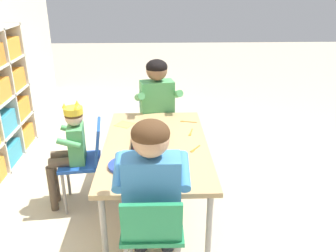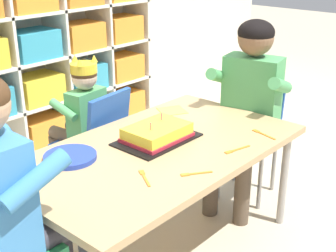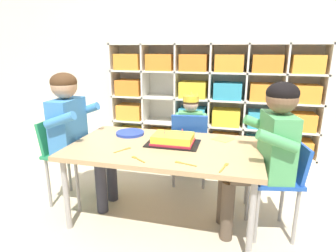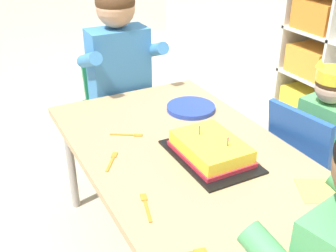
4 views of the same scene
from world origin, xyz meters
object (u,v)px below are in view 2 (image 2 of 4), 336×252
(classroom_chair_guest_side, at_px, (252,128))
(classroom_chair_blue, at_px, (97,139))
(guest_at_table_side, at_px, (248,95))
(paper_plate_stack, at_px, (70,157))
(fork_near_child_seat, at_px, (144,177))
(birthday_cake_on_tray, at_px, (157,134))
(child_with_crown, at_px, (81,113))
(fork_at_table_front_edge, at_px, (194,174))
(fork_by_napkin, at_px, (262,134))
(fork_near_cake_tray, at_px, (236,150))
(adult_helper_seated, at_px, (9,186))
(activity_table, at_px, (159,155))

(classroom_chair_guest_side, bearing_deg, classroom_chair_blue, -139.20)
(guest_at_table_side, relative_size, paper_plate_stack, 4.62)
(classroom_chair_blue, distance_m, guest_at_table_side, 0.84)
(classroom_chair_guest_side, height_order, paper_plate_stack, classroom_chair_guest_side)
(classroom_chair_blue, distance_m, paper_plate_stack, 0.56)
(classroom_chair_guest_side, relative_size, fork_near_child_seat, 5.25)
(birthday_cake_on_tray, bearing_deg, fork_near_child_seat, -145.31)
(birthday_cake_on_tray, bearing_deg, classroom_chair_blue, 85.16)
(child_with_crown, bearing_deg, fork_at_table_front_edge, 72.16)
(fork_by_napkin, distance_m, fork_near_cake_tray, 0.23)
(adult_helper_seated, height_order, fork_near_cake_tray, adult_helper_seated)
(activity_table, xyz_separation_m, birthday_cake_on_tray, (0.05, 0.06, 0.07))
(fork_by_napkin, bearing_deg, fork_at_table_front_edge, -74.86)
(classroom_chair_guest_side, relative_size, fork_near_cake_tray, 4.60)
(classroom_chair_blue, bearing_deg, adult_helper_seated, 25.32)
(child_with_crown, height_order, fork_at_table_front_edge, child_with_crown)
(adult_helper_seated, bearing_deg, guest_at_table_side, -91.60)
(child_with_crown, bearing_deg, paper_plate_stack, 40.15)
(classroom_chair_guest_side, xyz_separation_m, guest_at_table_side, (-0.10, -0.02, 0.23))
(classroom_chair_blue, relative_size, birthday_cake_on_tray, 1.82)
(birthday_cake_on_tray, distance_m, fork_at_table_front_edge, 0.37)
(paper_plate_stack, height_order, fork_near_child_seat, paper_plate_stack)
(child_with_crown, xyz_separation_m, adult_helper_seated, (-0.79, -0.62, 0.11))
(activity_table, relative_size, birthday_cake_on_tray, 3.55)
(activity_table, distance_m, paper_plate_stack, 0.39)
(child_with_crown, xyz_separation_m, fork_near_child_seat, (-0.32, -0.79, 0.02))
(adult_helper_seated, relative_size, fork_near_cake_tray, 7.51)
(child_with_crown, height_order, fork_by_napkin, child_with_crown)
(activity_table, distance_m, adult_helper_seated, 0.73)
(adult_helper_seated, bearing_deg, classroom_chair_blue, -57.18)
(activity_table, relative_size, fork_near_child_seat, 10.87)
(paper_plate_stack, bearing_deg, guest_at_table_side, -12.41)
(classroom_chair_blue, height_order, classroom_chair_guest_side, classroom_chair_blue)
(classroom_chair_blue, xyz_separation_m, classroom_chair_guest_side, (0.69, -0.54, -0.00))
(guest_at_table_side, xyz_separation_m, fork_by_napkin, (-0.25, -0.24, -0.08))
(classroom_chair_blue, relative_size, fork_at_table_front_edge, 5.95)
(child_with_crown, distance_m, fork_by_napkin, 0.98)
(fork_by_napkin, bearing_deg, classroom_chair_guest_side, 141.20)
(fork_at_table_front_edge, bearing_deg, adult_helper_seated, -170.91)
(child_with_crown, xyz_separation_m, fork_by_napkin, (0.35, -0.91, 0.02))
(classroom_chair_blue, height_order, child_with_crown, child_with_crown)
(activity_table, bearing_deg, adult_helper_seated, 178.25)
(activity_table, height_order, fork_near_child_seat, fork_near_child_seat)
(child_with_crown, height_order, birthday_cake_on_tray, child_with_crown)
(fork_at_table_front_edge, bearing_deg, activity_table, 105.87)
(child_with_crown, bearing_deg, fork_by_napkin, 104.08)
(activity_table, relative_size, fork_by_napkin, 9.41)
(guest_at_table_side, xyz_separation_m, fork_near_child_seat, (-0.93, -0.12, -0.08))
(classroom_chair_guest_side, distance_m, birthday_cake_on_tray, 0.76)
(adult_helper_seated, bearing_deg, child_with_crown, -51.44)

